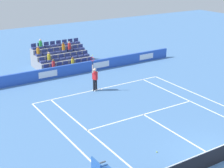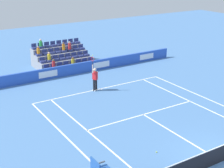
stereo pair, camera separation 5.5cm
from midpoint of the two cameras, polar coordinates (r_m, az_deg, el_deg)
ground_plane at (r=17.94m, az=18.14°, el=-12.34°), size 80.00×80.00×0.00m
line_baseline at (r=26.13m, az=-1.89°, el=-0.81°), size 10.97×0.10×0.01m
line_service at (r=21.93m, az=5.40°, el=-5.15°), size 8.23×0.10×0.01m
line_centre_service at (r=19.78m, az=11.07°, el=-8.43°), size 0.10×6.40×0.01m
line_singles_sideline_left at (r=19.58m, az=-3.52°, el=-8.38°), size 0.10×11.89×0.01m
line_singles_sideline_right at (r=24.18m, az=13.86°, el=-3.20°), size 0.10×11.89×0.01m
line_doubles_sideline_left at (r=19.05m, az=-7.18°, el=-9.38°), size 0.10×11.89×0.01m
line_doubles_sideline_right at (r=25.12m, az=16.06°, el=-2.51°), size 0.10×11.89×0.01m
line_centre_mark at (r=26.05m, az=-1.78°, el=-0.88°), size 0.10×0.20×0.01m
sponsor_barrier at (r=29.59m, az=-6.14°, el=2.57°), size 20.62×0.22×0.95m
tennis_net at (r=17.69m, az=18.31°, el=-10.99°), size 11.97×0.10×1.07m
tennis_player at (r=25.46m, az=-2.84°, el=0.97°), size 0.54×0.43×2.85m
stadium_stand at (r=32.09m, az=-8.50°, el=4.25°), size 4.96×3.80×2.56m
loose_tennis_ball at (r=17.93m, az=7.62°, el=-11.32°), size 0.07×0.07×0.07m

